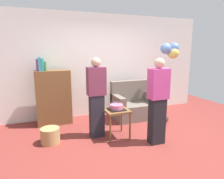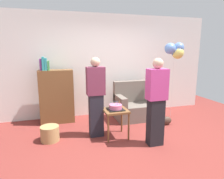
{
  "view_description": "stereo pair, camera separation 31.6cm",
  "coord_description": "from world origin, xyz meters",
  "px_view_note": "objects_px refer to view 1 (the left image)",
  "views": [
    {
      "loc": [
        -1.66,
        -3.1,
        1.77
      ],
      "look_at": [
        -0.21,
        0.69,
        0.95
      ],
      "focal_mm": 31.68,
      "sensor_mm": 36.0,
      "label": 1
    },
    {
      "loc": [
        -1.36,
        -3.2,
        1.77
      ],
      "look_at": [
        -0.21,
        0.69,
        0.95
      ],
      "focal_mm": 31.68,
      "sensor_mm": 36.0,
      "label": 2
    }
  ],
  "objects_px": {
    "person_holding_cake": "(158,101)",
    "balloon_bunch": "(171,51)",
    "wicker_basket": "(50,136)",
    "side_table": "(116,114)",
    "couch": "(133,105)",
    "bookshelf": "(53,97)",
    "birthday_cake": "(116,107)",
    "handbag": "(164,119)",
    "person_blowing_candles": "(96,97)"
  },
  "relations": [
    {
      "from": "side_table",
      "to": "person_blowing_candles",
      "type": "bearing_deg",
      "value": 155.11
    },
    {
      "from": "couch",
      "to": "wicker_basket",
      "type": "distance_m",
      "value": 2.3
    },
    {
      "from": "bookshelf",
      "to": "person_holding_cake",
      "type": "height_order",
      "value": "person_holding_cake"
    },
    {
      "from": "birthday_cake",
      "to": "wicker_basket",
      "type": "relative_size",
      "value": 0.89
    },
    {
      "from": "bookshelf",
      "to": "person_blowing_candles",
      "type": "bearing_deg",
      "value": -54.17
    },
    {
      "from": "balloon_bunch",
      "to": "birthday_cake",
      "type": "bearing_deg",
      "value": -158.01
    },
    {
      "from": "bookshelf",
      "to": "couch",
      "type": "bearing_deg",
      "value": -8.04
    },
    {
      "from": "person_blowing_candles",
      "to": "balloon_bunch",
      "type": "distance_m",
      "value": 2.43
    },
    {
      "from": "couch",
      "to": "person_blowing_candles",
      "type": "relative_size",
      "value": 0.67
    },
    {
      "from": "bookshelf",
      "to": "person_holding_cake",
      "type": "relative_size",
      "value": 0.99
    },
    {
      "from": "handbag",
      "to": "person_blowing_candles",
      "type": "bearing_deg",
      "value": -176.11
    },
    {
      "from": "person_blowing_candles",
      "to": "bookshelf",
      "type": "bearing_deg",
      "value": 119.84
    },
    {
      "from": "side_table",
      "to": "birthday_cake",
      "type": "bearing_deg",
      "value": 4.28
    },
    {
      "from": "couch",
      "to": "wicker_basket",
      "type": "height_order",
      "value": "couch"
    },
    {
      "from": "side_table",
      "to": "birthday_cake",
      "type": "distance_m",
      "value": 0.14
    },
    {
      "from": "balloon_bunch",
      "to": "side_table",
      "type": "bearing_deg",
      "value": -158.01
    },
    {
      "from": "wicker_basket",
      "to": "person_holding_cake",
      "type": "bearing_deg",
      "value": -20.54
    },
    {
      "from": "bookshelf",
      "to": "balloon_bunch",
      "type": "distance_m",
      "value": 3.17
    },
    {
      "from": "wicker_basket",
      "to": "handbag",
      "type": "relative_size",
      "value": 1.29
    },
    {
      "from": "person_holding_cake",
      "to": "balloon_bunch",
      "type": "xyz_separation_m",
      "value": [
        1.2,
        1.26,
        0.91
      ]
    },
    {
      "from": "wicker_basket",
      "to": "balloon_bunch",
      "type": "bearing_deg",
      "value": 9.95
    },
    {
      "from": "birthday_cake",
      "to": "balloon_bunch",
      "type": "relative_size",
      "value": 0.16
    },
    {
      "from": "bookshelf",
      "to": "birthday_cake",
      "type": "relative_size",
      "value": 5.03
    },
    {
      "from": "side_table",
      "to": "handbag",
      "type": "height_order",
      "value": "side_table"
    },
    {
      "from": "handbag",
      "to": "balloon_bunch",
      "type": "xyz_separation_m",
      "value": [
        0.45,
        0.45,
        1.65
      ]
    },
    {
      "from": "couch",
      "to": "side_table",
      "type": "xyz_separation_m",
      "value": [
        -0.87,
        -0.94,
        0.16
      ]
    },
    {
      "from": "side_table",
      "to": "balloon_bunch",
      "type": "bearing_deg",
      "value": 21.99
    },
    {
      "from": "wicker_basket",
      "to": "side_table",
      "type": "bearing_deg",
      "value": -8.25
    },
    {
      "from": "bookshelf",
      "to": "wicker_basket",
      "type": "bearing_deg",
      "value": -99.28
    },
    {
      "from": "side_table",
      "to": "person_blowing_candles",
      "type": "relative_size",
      "value": 0.36
    },
    {
      "from": "person_holding_cake",
      "to": "balloon_bunch",
      "type": "distance_m",
      "value": 1.97
    },
    {
      "from": "couch",
      "to": "birthday_cake",
      "type": "height_order",
      "value": "couch"
    },
    {
      "from": "wicker_basket",
      "to": "handbag",
      "type": "distance_m",
      "value": 2.66
    },
    {
      "from": "couch",
      "to": "bookshelf",
      "type": "height_order",
      "value": "bookshelf"
    },
    {
      "from": "couch",
      "to": "person_blowing_candles",
      "type": "bearing_deg",
      "value": -147.96
    },
    {
      "from": "person_holding_cake",
      "to": "wicker_basket",
      "type": "relative_size",
      "value": 4.53
    },
    {
      "from": "wicker_basket",
      "to": "balloon_bunch",
      "type": "height_order",
      "value": "balloon_bunch"
    },
    {
      "from": "couch",
      "to": "side_table",
      "type": "height_order",
      "value": "couch"
    },
    {
      "from": "couch",
      "to": "birthday_cake",
      "type": "xyz_separation_m",
      "value": [
        -0.87,
        -0.94,
        0.29
      ]
    },
    {
      "from": "couch",
      "to": "handbag",
      "type": "relative_size",
      "value": 3.93
    },
    {
      "from": "side_table",
      "to": "wicker_basket",
      "type": "bearing_deg",
      "value": 171.75
    },
    {
      "from": "bookshelf",
      "to": "handbag",
      "type": "relative_size",
      "value": 5.74
    },
    {
      "from": "birthday_cake",
      "to": "balloon_bunch",
      "type": "distance_m",
      "value": 2.25
    },
    {
      "from": "couch",
      "to": "person_holding_cake",
      "type": "bearing_deg",
      "value": -99.79
    },
    {
      "from": "person_holding_cake",
      "to": "balloon_bunch",
      "type": "relative_size",
      "value": 0.83
    },
    {
      "from": "bookshelf",
      "to": "birthday_cake",
      "type": "bearing_deg",
      "value": -47.37
    },
    {
      "from": "person_holding_cake",
      "to": "bookshelf",
      "type": "bearing_deg",
      "value": -17.88
    },
    {
      "from": "couch",
      "to": "side_table",
      "type": "distance_m",
      "value": 1.29
    },
    {
      "from": "birthday_cake",
      "to": "person_holding_cake",
      "type": "relative_size",
      "value": 0.2
    },
    {
      "from": "side_table",
      "to": "handbag",
      "type": "relative_size",
      "value": 2.09
    }
  ]
}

